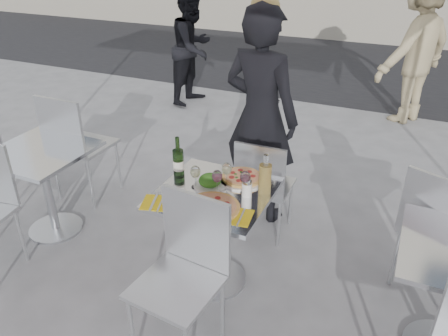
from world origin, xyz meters
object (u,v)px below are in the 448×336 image
at_px(pizza_near, 212,207).
at_px(napkin_left, 157,203).
at_px(pizza_far, 242,178).
at_px(woman_diner, 260,117).
at_px(wineglass_white_a, 195,173).
at_px(side_table_left, 44,174).
at_px(salad_plate, 210,181).
at_px(carafe, 265,180).
at_px(wineglass_red_a, 217,177).
at_px(sugar_shaker, 247,188).
at_px(side_chair_lfar, 74,140).
at_px(wine_bottle, 178,162).
at_px(chair_near, 186,264).
at_px(wineglass_white_b, 227,170).
at_px(chair_far, 263,182).
at_px(main_table, 215,218).
at_px(pedestrian_b, 415,48).
at_px(pedestrian_a, 193,48).
at_px(napkin_right, 236,216).
at_px(side_chair_rfar, 438,225).
at_px(wineglass_red_b, 245,178).

distance_m(pizza_near, napkin_left, 0.35).
xyz_separation_m(pizza_near, pizza_far, (0.04, 0.40, 0.00)).
xyz_separation_m(woman_diner, wineglass_white_a, (-0.09, -0.97, -0.05)).
bearing_deg(napkin_left, side_table_left, 149.54).
distance_m(salad_plate, carafe, 0.38).
distance_m(side_table_left, wineglass_red_a, 1.55).
bearing_deg(sugar_shaker, woman_diner, 105.09).
relative_size(side_chair_lfar, wine_bottle, 3.50).
xyz_separation_m(chair_near, woman_diner, (-0.10, 1.49, 0.33)).
xyz_separation_m(side_table_left, napkin_left, (1.23, -0.27, 0.21)).
distance_m(chair_near, wineglass_white_b, 0.70).
bearing_deg(carafe, napkin_left, -148.64).
height_order(chair_far, napkin_left, chair_far).
xyz_separation_m(chair_near, salad_plate, (-0.12, 0.57, 0.21)).
bearing_deg(chair_far, main_table, 78.18).
bearing_deg(pizza_near, wine_bottle, 144.39).
xyz_separation_m(pedestrian_b, wine_bottle, (-1.28, -3.79, -0.10)).
bearing_deg(pizza_far, woman_diner, 101.03).
xyz_separation_m(pedestrian_a, wine_bottle, (1.62, -3.28, 0.07)).
height_order(sugar_shaker, wineglass_white_a, wineglass_white_a).
bearing_deg(side_chair_lfar, pizza_far, 171.48).
relative_size(carafe, sugar_shaker, 2.71).
height_order(woman_diner, pedestrian_b, pedestrian_b).
bearing_deg(pedestrian_a, napkin_right, -142.93).
distance_m(pizza_near, carafe, 0.38).
bearing_deg(side_chair_lfar, sugar_shaker, 166.71).
height_order(side_chair_rfar, wineglass_red_b, side_chair_rfar).
bearing_deg(salad_plate, wineglass_red_a, -31.65).
distance_m(chair_far, sugar_shaker, 0.66).
bearing_deg(napkin_left, side_chair_lfar, 132.39).
bearing_deg(wineglass_red_a, chair_far, 80.70).
bearing_deg(side_table_left, side_chair_lfar, 102.75).
distance_m(pizza_near, wineglass_red_a, 0.22).
distance_m(side_chair_rfar, woman_diner, 1.53).
xyz_separation_m(sugar_shaker, wineglass_red_a, (-0.19, -0.04, 0.06)).
xyz_separation_m(main_table, napkin_right, (0.24, -0.20, 0.21)).
bearing_deg(main_table, pedestrian_a, 119.79).
height_order(chair_far, side_chair_lfar, side_chair_lfar).
bearing_deg(side_chair_rfar, carafe, 43.83).
distance_m(wine_bottle, wineglass_red_a, 0.33).
bearing_deg(napkin_left, wineglass_white_b, 34.19).
bearing_deg(pizza_near, chair_near, -91.35).
bearing_deg(wine_bottle, main_table, -14.82).
bearing_deg(side_table_left, wine_bottle, 3.90).
bearing_deg(woman_diner, salad_plate, 101.04).
xyz_separation_m(side_chair_lfar, salad_plate, (1.55, -0.44, 0.17)).
relative_size(pizza_far, wineglass_red_b, 1.97).
relative_size(pedestrian_b, napkin_left, 8.48).
height_order(side_table_left, pedestrian_b, pedestrian_b).
bearing_deg(side_chair_rfar, side_chair_lfar, 23.16).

